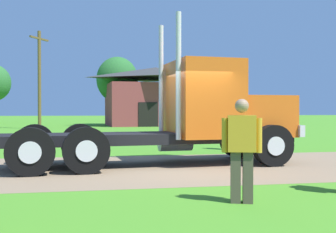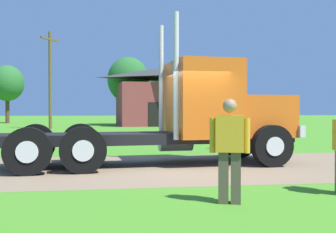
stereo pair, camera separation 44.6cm
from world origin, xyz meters
name	(u,v)px [view 2 (the right image)]	position (x,y,z in m)	size (l,w,h in m)	color
ground_plane	(181,167)	(0.00, 0.00, 0.00)	(200.00, 200.00, 0.00)	#478C23
dirt_track	(181,167)	(0.00, 0.00, 0.00)	(120.00, 5.66, 0.01)	#887054
truck_foreground_white	(195,116)	(0.52, 0.66, 1.34)	(8.32, 3.18, 4.01)	black
visitor_by_barrel	(230,147)	(0.05, -4.28, 0.92)	(0.62, 0.38, 1.69)	gold
visitor_far_side	(235,125)	(2.84, 4.30, 0.94)	(0.30, 0.59, 1.74)	#33723F
shed_building	(166,97)	(3.71, 29.27, 2.73)	(10.14, 7.33, 5.67)	brown
utility_pole_near	(50,77)	(-6.48, 23.22, 4.12)	(1.24, 1.97, 7.74)	brown
tree_left	(7,83)	(-13.28, 38.42, 4.53)	(3.72, 3.72, 6.61)	#513823
tree_mid	(128,80)	(0.12, 31.70, 4.58)	(4.21, 4.21, 6.92)	#513823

